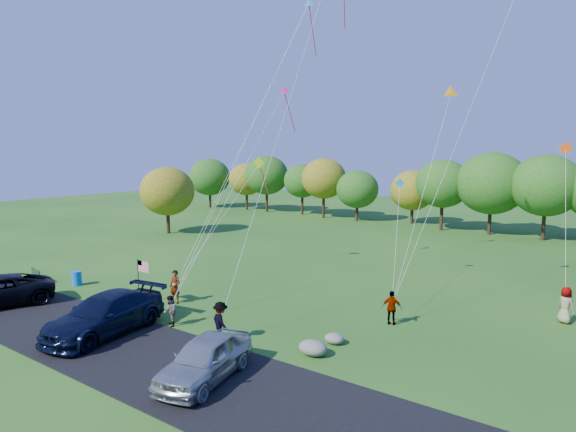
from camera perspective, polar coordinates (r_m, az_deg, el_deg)
name	(u,v)px	position (r m, az deg, el deg)	size (l,w,h in m)	color
ground	(181,321)	(27.47, -11.85, -11.38)	(140.00, 140.00, 0.00)	#205418
asphalt_lane	(113,344)	(25.16, -18.84, -13.36)	(44.00, 6.00, 0.06)	black
treeline	(465,187)	(55.96, 19.10, 3.02)	(76.52, 28.24, 8.71)	#362513
minivan_navy	(105,315)	(26.25, -19.72, -10.29)	(2.62, 6.43, 1.87)	black
minivan_silver	(205,359)	(20.46, -9.25, -15.38)	(1.98, 4.92, 1.68)	#9FA4AA
flyer_a	(175,287)	(30.31, -12.44, -7.69)	(0.70, 0.46, 1.92)	#4C4C59
flyer_b	(170,311)	(26.62, -12.97, -10.27)	(0.76, 0.59, 1.55)	#4C4C59
flyer_c	(221,322)	(24.16, -7.51, -11.59)	(1.21, 0.70, 1.88)	#4C4C59
flyer_d	(392,308)	(26.69, 11.47, -9.97)	(1.02, 0.42, 1.74)	#4C4C59
flyer_e	(566,305)	(29.91, 28.46, -8.70)	(0.92, 0.60, 1.87)	#4C4C59
park_bench	(37,275)	(38.13, -26.14, -5.91)	(1.60, 0.55, 0.89)	#15391C
trash_barrel	(77,278)	(36.17, -22.42, -6.42)	(0.62, 0.62, 0.93)	blue
flag_assembly	(141,271)	(30.28, -16.00, -5.90)	(0.96, 0.62, 2.59)	black
boulder_near	(313,348)	(22.76, 2.78, -14.42)	(1.30, 1.02, 0.65)	gray
boulder_far	(334,339)	(24.07, 5.16, -13.41)	(0.92, 0.76, 0.48)	#6D655D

